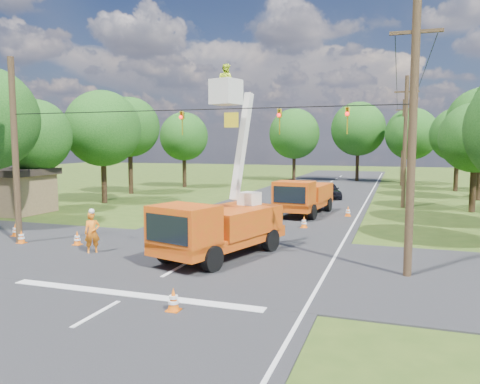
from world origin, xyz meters
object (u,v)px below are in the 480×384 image
(traffic_cone_3, at_px, (77,238))
(tree_far_b, at_px, (358,129))
(bucket_truck, at_px, (219,218))
(distant_car, at_px, (328,190))
(ground_worker, at_px, (92,233))
(tree_left_c, at_px, (34,136))
(traffic_cone_6, at_px, (348,211))
(pole_right_mid, at_px, (405,141))
(traffic_cone_5, at_px, (15,230))
(tree_left_d, at_px, (103,129))
(tree_right_e, at_px, (458,135))
(shed, at_px, (9,190))
(pole_right_near, at_px, (412,138))
(tree_far_a, at_px, (294,134))
(traffic_cone_2, at_px, (304,222))
(second_truck, at_px, (303,196))
(pole_left, at_px, (15,152))
(traffic_cone_0, at_px, (173,300))
(pole_right_far, at_px, (403,142))
(tree_left_e, at_px, (130,127))
(traffic_cone_1, at_px, (247,231))
(traffic_cone_4, at_px, (21,237))
(tree_right_c, at_px, (475,138))
(tree_left_f, at_px, (184,137))
(tree_far_c, at_px, (412,134))

(traffic_cone_3, bearing_deg, tree_far_b, 77.94)
(bucket_truck, bearing_deg, distant_car, 103.70)
(ground_worker, relative_size, tree_left_c, 0.23)
(traffic_cone_6, xyz_separation_m, pole_right_mid, (3.54, 6.10, 4.75))
(traffic_cone_5, relative_size, tree_left_d, 0.08)
(tree_right_e, bearing_deg, ground_worker, -117.61)
(shed, xyz_separation_m, tree_right_e, (31.80, 27.00, 4.19))
(traffic_cone_3, bearing_deg, pole_right_near, -2.03)
(pole_right_mid, distance_m, tree_far_a, 26.69)
(bucket_truck, bearing_deg, traffic_cone_6, 89.85)
(traffic_cone_2, bearing_deg, second_truck, 101.54)
(pole_left, bearing_deg, distant_car, 64.31)
(traffic_cone_0, height_order, pole_right_far, pole_right_far)
(tree_left_e, bearing_deg, pole_right_far, 35.43)
(tree_left_d, bearing_deg, traffic_cone_1, -32.52)
(traffic_cone_4, height_order, tree_right_c, tree_right_c)
(pole_right_near, distance_m, tree_left_f, 37.99)
(traffic_cone_4, relative_size, tree_left_c, 0.09)
(traffic_cone_0, distance_m, traffic_cone_5, 14.89)
(traffic_cone_0, bearing_deg, tree_right_e, 73.91)
(traffic_cone_1, bearing_deg, traffic_cone_5, -162.37)
(ground_worker, bearing_deg, tree_left_c, 98.20)
(tree_left_d, xyz_separation_m, tree_left_e, (-1.80, 7.00, 0.37))
(traffic_cone_4, xyz_separation_m, tree_right_c, (22.56, 19.01, 4.95))
(distant_car, xyz_separation_m, pole_left, (-11.64, -24.21, 3.76))
(distant_car, xyz_separation_m, tree_right_e, (11.66, 10.79, 5.07))
(ground_worker, bearing_deg, traffic_cone_5, 120.69)
(tree_left_d, bearing_deg, pole_right_mid, 12.01)
(traffic_cone_0, bearing_deg, traffic_cone_5, 150.49)
(pole_right_mid, relative_size, pole_left, 1.11)
(ground_worker, xyz_separation_m, tree_far_b, (7.81, 45.58, 5.87))
(bucket_truck, distance_m, traffic_cone_4, 10.33)
(bucket_truck, distance_m, traffic_cone_2, 8.59)
(traffic_cone_4, xyz_separation_m, tree_left_f, (-5.44, 30.01, 5.33))
(bucket_truck, bearing_deg, tree_left_e, 146.12)
(pole_left, bearing_deg, traffic_cone_4, -5.99)
(traffic_cone_1, distance_m, tree_far_c, 38.46)
(traffic_cone_5, xyz_separation_m, pole_right_far, (19.50, 38.71, 4.75))
(pole_right_near, bearing_deg, tree_left_c, 160.20)
(tree_left_d, bearing_deg, traffic_cone_0, -51.14)
(pole_right_far, bearing_deg, pole_right_mid, -90.00)
(tree_left_d, distance_m, tree_left_e, 7.24)
(tree_right_c, bearing_deg, pole_right_mid, 167.99)
(pole_right_far, height_order, pole_left, pole_right_far)
(traffic_cone_0, height_order, traffic_cone_6, same)
(tree_left_c, relative_size, tree_right_e, 0.93)
(traffic_cone_0, relative_size, traffic_cone_6, 1.00)
(tree_far_c, bearing_deg, pole_right_mid, -92.60)
(traffic_cone_2, bearing_deg, pole_right_far, 80.00)
(traffic_cone_1, xyz_separation_m, tree_far_b, (2.32, 40.00, 6.45))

